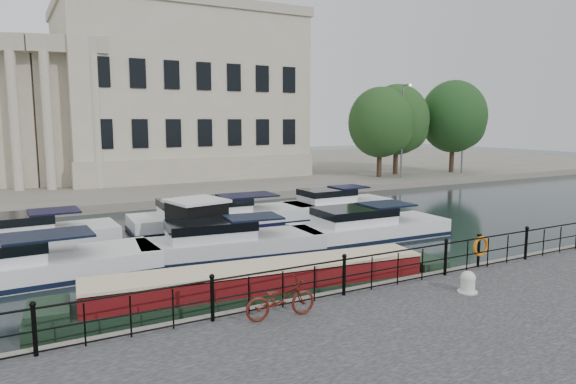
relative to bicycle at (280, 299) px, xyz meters
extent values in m
plane|color=black|center=(2.41, 2.88, -1.05)|extent=(160.00, 160.00, 0.00)
cube|color=#6B665B|center=(2.41, 41.88, -0.77)|extent=(120.00, 42.00, 0.55)
cylinder|color=black|center=(-5.59, 0.63, 0.05)|extent=(0.10, 0.10, 1.10)
sphere|color=black|center=(-5.59, 0.63, 0.65)|extent=(0.14, 0.14, 0.14)
cylinder|color=black|center=(-1.59, 0.63, 0.05)|extent=(0.10, 0.10, 1.10)
sphere|color=black|center=(-1.59, 0.63, 0.65)|extent=(0.14, 0.14, 0.14)
cylinder|color=black|center=(2.41, 0.63, 0.05)|extent=(0.10, 0.10, 1.10)
sphere|color=black|center=(2.41, 0.63, 0.65)|extent=(0.14, 0.14, 0.14)
cylinder|color=black|center=(6.41, 0.63, 0.05)|extent=(0.10, 0.10, 1.10)
sphere|color=black|center=(6.41, 0.63, 0.65)|extent=(0.14, 0.14, 0.14)
cylinder|color=black|center=(10.41, 0.63, 0.05)|extent=(0.10, 0.10, 1.10)
sphere|color=black|center=(10.41, 0.63, 0.65)|extent=(0.14, 0.14, 0.14)
cylinder|color=black|center=(2.41, 0.63, 0.55)|extent=(24.00, 0.05, 0.05)
cylinder|color=black|center=(2.41, 0.63, 0.05)|extent=(24.00, 0.04, 0.04)
cylinder|color=black|center=(2.41, 0.63, -0.42)|extent=(24.00, 0.04, 0.04)
cube|color=#ADA38C|center=(8.41, 35.88, 6.50)|extent=(20.00, 14.00, 14.00)
cube|color=#9E937F|center=(8.41, 35.88, 13.90)|extent=(20.40, 14.40, 0.80)
cylinder|color=#ADA38C|center=(8.41, 35.88, 15.10)|extent=(5.20, 5.20, 2.50)
cube|color=#9E937F|center=(8.41, 35.88, 0.50)|extent=(20.30, 14.30, 2.00)
cube|color=#ADA38C|center=(-0.92, 31.91, 5.00)|extent=(5.73, 4.06, 11.00)
cube|color=#9E937F|center=(-1.35, 29.95, 9.90)|extent=(5.62, 2.73, 1.20)
cylinder|color=#ADA38C|center=(0.12, 29.04, 4.40)|extent=(0.70, 0.70, 9.80)
cylinder|color=#ADA38C|center=(-3.08, 29.75, 4.40)|extent=(0.70, 0.70, 9.80)
cube|color=#ADA38C|center=(-5.88, 33.32, 5.00)|extent=(5.90, 4.56, 11.00)
cylinder|color=#ADA38C|center=(-5.18, 30.36, 4.40)|extent=(0.70, 0.70, 9.80)
cylinder|color=#59595B|center=(24.41, 23.38, 3.50)|extent=(0.16, 0.16, 8.00)
sphere|color=#FFF2CC|center=(24.41, 22.53, 7.45)|extent=(0.24, 0.24, 0.24)
cylinder|color=#59595B|center=(32.41, 23.88, 3.50)|extent=(0.16, 0.16, 8.00)
sphere|color=#FFF2CC|center=(32.41, 23.03, 7.45)|extent=(0.24, 0.24, 0.24)
imported|color=#4E160E|center=(0.00, 0.00, 0.00)|extent=(1.93, 0.81, 0.99)
cylinder|color=silver|center=(5.72, -0.93, -0.28)|extent=(0.41, 0.41, 0.43)
sphere|color=silver|center=(5.72, -0.93, -0.06)|extent=(0.43, 0.43, 0.43)
cylinder|color=silver|center=(5.72, -0.93, -0.47)|extent=(0.58, 0.58, 0.04)
cylinder|color=black|center=(8.11, 0.77, 0.06)|extent=(0.09, 0.09, 1.12)
cube|color=black|center=(8.11, 0.77, 0.62)|extent=(0.11, 0.11, 0.07)
torus|color=orange|center=(8.11, 0.69, 0.25)|extent=(0.71, 0.11, 0.71)
cube|color=black|center=(0.76, 2.56, -0.95)|extent=(13.28, 3.12, 0.79)
cube|color=#560C0E|center=(0.76, 2.56, -0.30)|extent=(10.63, 2.59, 0.61)
cube|color=beige|center=(0.76, 2.56, 0.10)|extent=(10.64, 2.64, 0.09)
cube|color=#6B665B|center=(1.33, 10.38, -1.00)|extent=(3.53, 3.12, 0.26)
cube|color=black|center=(1.33, 10.38, 0.05)|extent=(2.42, 2.42, 1.85)
cube|color=silver|center=(1.33, 10.38, 1.00)|extent=(2.66, 2.66, 0.12)
cube|color=white|center=(-5.94, 8.42, -0.85)|extent=(9.79, 3.10, 1.20)
cube|color=black|center=(-5.94, 8.42, -0.93)|extent=(9.89, 3.13, 0.18)
cube|color=black|center=(-4.78, 8.45, 0.50)|extent=(2.97, 2.05, 0.08)
cube|color=silver|center=(2.09, 8.15, -0.85)|extent=(7.75, 3.23, 1.20)
cube|color=black|center=(2.09, 8.15, -0.93)|extent=(7.83, 3.26, 0.18)
cube|color=silver|center=(1.19, 8.26, 0.00)|extent=(3.59, 2.31, 0.90)
cube|color=black|center=(2.99, 8.04, 0.50)|extent=(2.44, 1.90, 0.08)
cube|color=silver|center=(9.07, 7.98, -0.85)|extent=(7.73, 2.97, 1.20)
cube|color=black|center=(9.07, 7.98, -0.93)|extent=(7.81, 3.00, 0.18)
cube|color=silver|center=(8.15, 8.01, 0.00)|extent=(3.51, 2.34, 0.90)
cube|color=black|center=(9.98, 7.95, 0.50)|extent=(2.36, 1.98, 0.08)
cube|color=silver|center=(-5.00, 13.61, -0.85)|extent=(6.97, 2.85, 1.20)
cube|color=black|center=(-5.00, 13.61, -0.93)|extent=(7.04, 2.88, 0.18)
cube|color=silver|center=(-5.83, 13.59, 0.00)|extent=(3.16, 2.28, 0.90)
cube|color=black|center=(-4.17, 13.63, 0.50)|extent=(2.12, 1.93, 0.08)
cube|color=white|center=(4.19, 13.96, -0.85)|extent=(10.07, 3.27, 1.20)
cube|color=black|center=(4.19, 13.96, -0.93)|extent=(10.17, 3.31, 0.18)
cube|color=white|center=(2.99, 14.01, 0.00)|extent=(4.58, 2.52, 0.90)
cube|color=black|center=(5.38, 13.91, 0.50)|extent=(3.07, 2.11, 0.08)
cube|color=white|center=(11.41, 14.13, -0.85)|extent=(6.60, 2.57, 1.20)
cube|color=black|center=(11.41, 14.13, -0.93)|extent=(6.67, 2.60, 0.18)
cube|color=white|center=(10.62, 14.12, 0.00)|extent=(2.98, 2.08, 0.90)
cube|color=black|center=(12.20, 14.14, 0.50)|extent=(1.99, 1.77, 0.08)
cylinder|color=black|center=(23.23, 24.93, 0.80)|extent=(0.44, 0.44, 2.60)
ellipsoid|color=#193E13|center=(23.23, 24.93, 4.33)|extent=(5.65, 5.65, 6.24)
sphere|color=#193E13|center=(23.83, 24.53, 3.59)|extent=(4.16, 4.16, 4.16)
cylinder|color=black|center=(25.95, 25.93, 0.87)|extent=(0.44, 0.44, 2.72)
ellipsoid|color=#193F14|center=(25.95, 25.93, 4.56)|extent=(5.91, 5.91, 6.54)
sphere|color=#193F14|center=(26.55, 25.53, 3.78)|extent=(4.36, 4.36, 4.36)
cylinder|color=black|center=(31.99, 24.78, 0.95)|extent=(0.44, 0.44, 2.89)
ellipsoid|color=#153B12|center=(31.99, 24.78, 4.87)|extent=(6.27, 6.27, 6.93)
sphere|color=#153B12|center=(32.59, 24.38, 4.04)|extent=(4.62, 4.62, 4.62)
camera|label=1|loc=(-5.87, -11.07, 4.50)|focal=32.00mm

